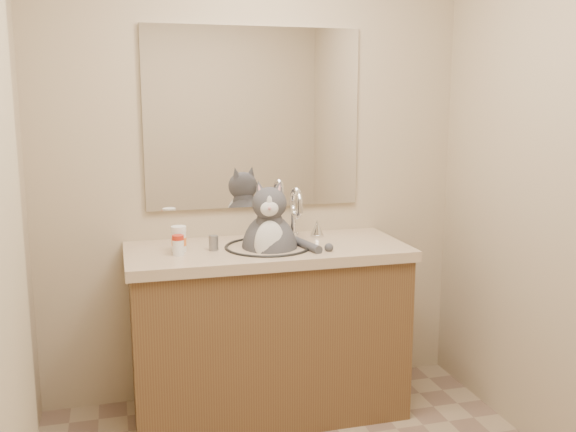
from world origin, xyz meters
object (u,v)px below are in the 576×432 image
object	(u,v)px
pill_bottle_redcap	(178,245)
grey_canister	(214,243)
cat	(270,245)
pill_bottle_orange	(179,239)

from	to	relation	value
pill_bottle_redcap	grey_canister	xyz separation A→B (m)	(0.17, 0.05, -0.01)
cat	pill_bottle_redcap	xyz separation A→B (m)	(-0.44, -0.04, 0.03)
cat	pill_bottle_redcap	distance (m)	0.44
pill_bottle_redcap	pill_bottle_orange	world-z (taller)	pill_bottle_orange
grey_canister	cat	bearing A→B (deg)	-2.90
pill_bottle_redcap	pill_bottle_orange	xyz separation A→B (m)	(0.01, 0.08, 0.01)
pill_bottle_orange	grey_canister	world-z (taller)	pill_bottle_orange
pill_bottle_redcap	cat	bearing A→B (deg)	5.09
cat	pill_bottle_orange	bearing A→B (deg)	-171.66
cat	pill_bottle_redcap	bearing A→B (deg)	-161.71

